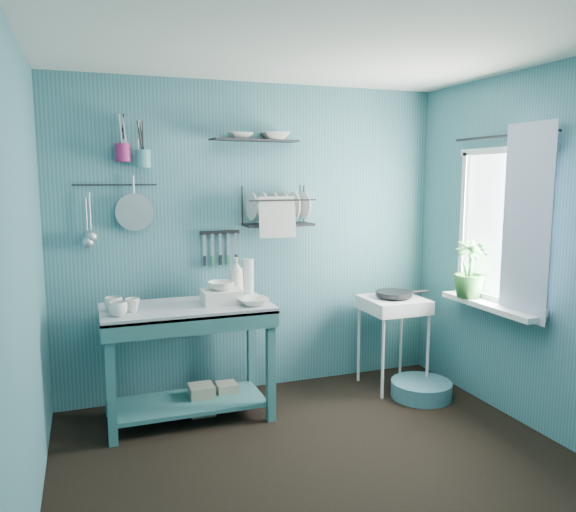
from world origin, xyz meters
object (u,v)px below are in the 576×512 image
object	(u,v)px
colander	(134,212)
potted_plant	(470,269)
soap_bottle	(236,277)
mug_left	(118,309)
work_counter	(188,362)
mug_right	(114,304)
dish_rack	(278,206)
water_bottle	(248,277)
frying_pan	(394,294)
hotplate_stand	(392,342)
floor_basin	(421,389)
wash_tub	(222,297)
storage_tin_large	(202,399)
mug_mid	(132,305)
storage_tin_small	(227,396)
utensil_cup_magenta	(123,153)
utensil_cup_teal	(143,159)

from	to	relation	value
colander	potted_plant	xyz separation A→B (m)	(2.43, -0.78, -0.45)
soap_bottle	mug_left	bearing A→B (deg)	-158.20
work_counter	mug_right	world-z (taller)	mug_right
potted_plant	mug_left	bearing A→B (deg)	174.91
dish_rack	water_bottle	bearing A→B (deg)	-166.09
frying_pan	colander	xyz separation A→B (m)	(-2.03, 0.34, 0.70)
mug_right	potted_plant	world-z (taller)	potted_plant
hotplate_stand	floor_basin	distance (m)	0.44
wash_tub	colander	world-z (taller)	colander
soap_bottle	storage_tin_large	xyz separation A→B (m)	(-0.32, -0.15, -0.89)
frying_pan	potted_plant	xyz separation A→B (m)	(0.40, -0.44, 0.25)
dish_rack	work_counter	bearing A→B (deg)	-162.94
work_counter	frying_pan	xyz separation A→B (m)	(1.72, 0.05, 0.38)
mug_mid	storage_tin_small	xyz separation A→B (m)	(0.68, 0.14, -0.79)
water_bottle	colander	xyz separation A→B (m)	(-0.83, 0.17, 0.51)
storage_tin_large	storage_tin_small	xyz separation A→B (m)	(0.20, 0.03, -0.01)
mug_mid	potted_plant	xyz separation A→B (m)	(2.50, -0.33, 0.16)
hotplate_stand	utensil_cup_magenta	size ratio (longest dim) A/B	5.87
mug_left	dish_rack	xyz separation A→B (m)	(1.28, 0.47, 0.63)
mug_left	wash_tub	bearing A→B (deg)	10.86
dish_rack	soap_bottle	bearing A→B (deg)	-167.84
hotplate_stand	potted_plant	size ratio (longest dim) A/B	1.72
water_bottle	dish_rack	xyz separation A→B (m)	(0.28, 0.09, 0.54)
utensil_cup_teal	potted_plant	size ratio (longest dim) A/B	0.29
frying_pan	hotplate_stand	bearing A→B (deg)	0.00
utensil_cup_teal	colander	bearing A→B (deg)	157.93
dish_rack	colander	world-z (taller)	dish_rack
utensil_cup_magenta	frying_pan	bearing A→B (deg)	-8.46
colander	storage_tin_small	xyz separation A→B (m)	(0.61, -0.31, -1.40)
utensil_cup_teal	colander	xyz separation A→B (m)	(-0.07, 0.03, -0.39)
mug_mid	water_bottle	size ratio (longest dim) A/B	0.36
soap_bottle	floor_basin	size ratio (longest dim) A/B	0.62
soap_bottle	potted_plant	xyz separation A→B (m)	(1.70, -0.59, 0.05)
soap_bottle	mug_right	bearing A→B (deg)	-167.74
mug_right	storage_tin_large	distance (m)	0.99
work_counter	soap_bottle	xyz separation A→B (m)	(0.42, 0.20, 0.57)
mug_right	colander	size ratio (longest dim) A/B	0.44
floor_basin	utensil_cup_magenta	bearing A→B (deg)	164.68
mug_left	colander	distance (m)	0.84
utensil_cup_teal	frying_pan	bearing A→B (deg)	-9.07
wash_tub	potted_plant	bearing A→B (deg)	-11.23
mug_mid	mug_right	size ratio (longest dim) A/B	0.81
storage_tin_small	hotplate_stand	bearing A→B (deg)	-1.22
mug_right	potted_plant	xyz separation A→B (m)	(2.62, -0.39, 0.15)
mug_mid	storage_tin_small	distance (m)	1.06
wash_tub	hotplate_stand	distance (m)	1.56
wash_tub	potted_plant	size ratio (longest dim) A/B	0.63
hotplate_stand	frying_pan	bearing A→B (deg)	0.00
potted_plant	frying_pan	bearing A→B (deg)	132.24
water_bottle	storage_tin_large	bearing A→B (deg)	-157.96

